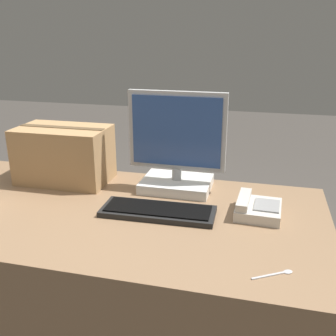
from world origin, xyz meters
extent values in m
cube|color=#8C6B4C|center=(0.00, 0.00, 0.37)|extent=(1.80, 0.90, 0.73)
cube|color=white|center=(0.23, 0.29, 0.76)|extent=(0.32, 0.24, 0.05)
cylinder|color=#B2B2B2|center=(0.23, 0.29, 0.81)|extent=(0.04, 0.04, 0.06)
cube|color=#B2B2B2|center=(0.23, 0.29, 1.01)|extent=(0.44, 0.03, 0.35)
cube|color=#2D4C8C|center=(0.23, 0.27, 1.01)|extent=(0.40, 0.01, 0.31)
cube|color=black|center=(0.22, 0.01, 0.74)|extent=(0.46, 0.18, 0.02)
cube|color=black|center=(0.22, 0.01, 0.76)|extent=(0.43, 0.15, 0.01)
cube|color=beige|center=(0.61, 0.10, 0.76)|extent=(0.18, 0.21, 0.04)
cube|color=beige|center=(0.55, 0.10, 0.79)|extent=(0.05, 0.19, 0.03)
cube|color=gray|center=(0.65, 0.10, 0.78)|extent=(0.10, 0.12, 0.01)
cube|color=silver|center=(0.66, -0.32, 0.74)|extent=(0.10, 0.07, 0.00)
ellipsoid|color=silver|center=(0.72, -0.28, 0.74)|extent=(0.04, 0.03, 0.00)
cube|color=tan|center=(-0.32, 0.26, 0.87)|extent=(0.43, 0.27, 0.27)
cube|color=brown|center=(-0.32, 0.26, 1.00)|extent=(0.42, 0.04, 0.00)
camera|label=1|loc=(0.61, -1.38, 1.44)|focal=42.00mm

